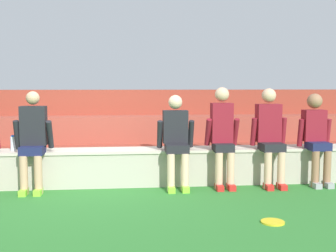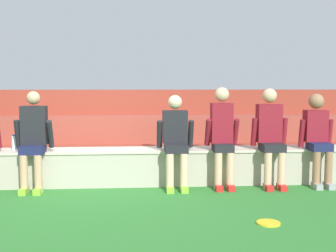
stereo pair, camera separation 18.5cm
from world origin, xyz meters
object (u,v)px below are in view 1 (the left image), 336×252
Objects in this scene: water_bottle_mid_right at (13,143)px; person_rightmost_edge at (316,135)px; person_center at (176,138)px; person_right_of_center at (223,134)px; person_left_of_center at (33,138)px; frisbee at (273,222)px; person_far_right at (270,133)px.

person_rightmost_edge is at bearing -2.81° from water_bottle_mid_right.
person_rightmost_edge is (2.15, 0.01, 0.02)m from person_center.
person_right_of_center is 3.09m from water_bottle_mid_right.
person_left_of_center reaches higher than frisbee.
person_left_of_center is at bearing -179.94° from person_right_of_center.
person_far_right is at bearing 0.41° from person_left_of_center.
person_center is 2.40m from water_bottle_mid_right.
person_right_of_center reaches higher than person_center.
person_rightmost_edge reaches higher than frisbee.
person_right_of_center reaches higher than person_rightmost_edge.
person_rightmost_edge is 2.27m from frisbee.
person_right_of_center is 0.73m from person_far_right.
person_far_right is 1.96m from frisbee.
person_center is at bearing 116.86° from frisbee.
person_left_of_center reaches higher than person_center.
person_right_of_center is (2.73, 0.00, 0.03)m from person_left_of_center.
person_left_of_center is 3.45m from frisbee.
person_left_of_center is 2.04m from person_center.
person_center is at bearing 178.34° from person_right_of_center.
person_center is 0.93× the size of person_far_right.
frisbee is at bearing -126.51° from person_rightmost_edge.
person_center is 5.85× the size of water_bottle_mid_right.
person_center is (2.04, 0.02, -0.02)m from person_left_of_center.
frisbee is at bearing -30.90° from water_bottle_mid_right.
person_left_of_center is 1.04× the size of person_center.
frisbee is (-0.55, -1.72, -0.78)m from person_far_right.
person_far_right reaches higher than person_left_of_center.
water_bottle_mid_right is 0.90× the size of frisbee.
water_bottle_mid_right is at bearing 174.41° from person_center.
water_bottle_mid_right is at bearing 177.19° from person_rightmost_edge.
person_far_right is 3.82m from water_bottle_mid_right.
person_right_of_center reaches higher than person_left_of_center.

